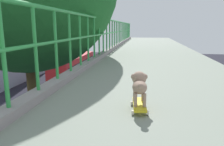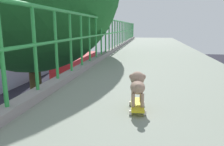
{
  "view_description": "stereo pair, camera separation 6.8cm",
  "coord_description": "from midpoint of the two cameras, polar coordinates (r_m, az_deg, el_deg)",
  "views": [
    {
      "loc": [
        1.09,
        -1.25,
        7.11
      ],
      "look_at": [
        0.57,
        2.09,
        6.39
      ],
      "focal_mm": 34.78,
      "sensor_mm": 36.0,
      "label": 1
    },
    {
      "loc": [
        1.16,
        -1.24,
        7.11
      ],
      "look_at": [
        0.57,
        2.09,
        6.39
      ],
      "focal_mm": 34.78,
      "sensor_mm": 36.0,
      "label": 2
    }
  ],
  "objects": [
    {
      "name": "car_blue_sixth",
      "position": [
        18.07,
        -23.62,
        -9.92
      ],
      "size": [
        1.96,
        4.09,
        1.46
      ],
      "color": "#1C3F95",
      "rests_on": "ground"
    },
    {
      "name": "small_dog",
      "position": [
        2.39,
        6.43,
        -2.87
      ],
      "size": [
        0.19,
        0.39,
        0.34
      ],
      "color": "#9D7B68",
      "rests_on": "toy_skateboard"
    },
    {
      "name": "city_bus",
      "position": [
        29.45,
        -10.08,
        1.6
      ],
      "size": [
        2.57,
        11.9,
        3.33
      ],
      "color": "red",
      "rests_on": "ground"
    },
    {
      "name": "car_white_seventh",
      "position": [
        19.35,
        -8.21,
        -7.46
      ],
      "size": [
        1.71,
        4.25,
        1.47
      ],
      "color": "white",
      "rests_on": "ground"
    },
    {
      "name": "toy_skateboard",
      "position": [
        2.43,
        6.36,
        -8.34
      ],
      "size": [
        0.21,
        0.44,
        0.08
      ],
      "color": "gold",
      "rests_on": "overpass_deck"
    }
  ]
}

